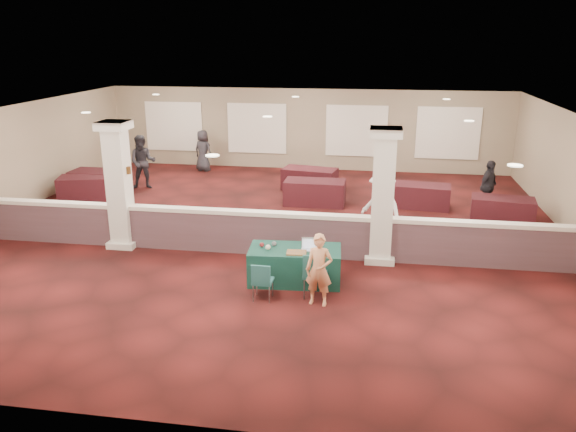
% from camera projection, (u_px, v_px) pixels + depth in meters
% --- Properties ---
extents(ground, '(16.00, 16.00, 0.00)m').
position_uv_depth(ground, '(269.00, 233.00, 15.37)').
color(ground, '#4C1313').
rests_on(ground, ground).
extents(wall_back, '(16.00, 0.04, 3.20)m').
position_uv_depth(wall_back, '(306.00, 129.00, 22.40)').
color(wall_back, gray).
rests_on(wall_back, ground).
extents(wall_front, '(16.00, 0.04, 3.20)m').
position_uv_depth(wall_front, '(153.00, 320.00, 7.35)').
color(wall_front, gray).
rests_on(wall_front, ground).
extents(ceiling, '(16.00, 16.00, 0.02)m').
position_uv_depth(ceiling, '(268.00, 116.00, 14.39)').
color(ceiling, silver).
rests_on(ceiling, wall_back).
extents(partition_wall, '(15.60, 0.28, 1.10)m').
position_uv_depth(partition_wall, '(257.00, 232.00, 13.78)').
color(partition_wall, '#50363C').
rests_on(partition_wall, ground).
extents(column_left, '(0.72, 0.72, 3.20)m').
position_uv_depth(column_left, '(119.00, 184.00, 13.98)').
color(column_left, white).
rests_on(column_left, ground).
extents(column_right, '(0.72, 0.72, 3.20)m').
position_uv_depth(column_right, '(383.00, 195.00, 13.01)').
color(column_right, white).
rests_on(column_right, ground).
extents(sconce_left, '(0.12, 0.12, 0.18)m').
position_uv_depth(sconce_left, '(107.00, 169.00, 13.91)').
color(sconce_left, brown).
rests_on(sconce_left, column_left).
extents(sconce_right, '(0.12, 0.12, 0.18)m').
position_uv_depth(sconce_right, '(128.00, 170.00, 13.83)').
color(sconce_right, brown).
rests_on(sconce_right, column_left).
extents(near_table, '(2.05, 1.13, 0.76)m').
position_uv_depth(near_table, '(295.00, 265.00, 12.26)').
color(near_table, '#0E342A').
rests_on(near_table, ground).
extents(conf_chair_main, '(0.50, 0.50, 0.97)m').
position_uv_depth(conf_chair_main, '(315.00, 272.00, 11.43)').
color(conf_chair_main, '#1E5458').
rests_on(conf_chair_main, ground).
extents(conf_chair_side, '(0.41, 0.41, 0.81)m').
position_uv_depth(conf_chair_side, '(262.00, 279.00, 11.32)').
color(conf_chair_side, '#1E5458').
rests_on(conf_chair_side, ground).
extents(woman, '(0.57, 0.42, 1.48)m').
position_uv_depth(woman, '(319.00, 270.00, 11.09)').
color(woman, '#FE986E').
rests_on(woman, ground).
extents(far_table_front_left, '(2.08, 1.43, 0.77)m').
position_uv_depth(far_table_front_left, '(89.00, 188.00, 18.51)').
color(far_table_front_left, black).
rests_on(far_table_front_left, ground).
extents(far_table_front_center, '(1.93, 0.98, 0.78)m').
position_uv_depth(far_table_front_center, '(315.00, 192.00, 17.93)').
color(far_table_front_center, black).
rests_on(far_table_front_center, ground).
extents(far_table_front_right, '(1.86, 1.12, 0.71)m').
position_uv_depth(far_table_front_right, '(502.00, 210.00, 16.26)').
color(far_table_front_right, black).
rests_on(far_table_front_right, ground).
extents(far_table_back_left, '(1.95, 1.01, 0.78)m').
position_uv_depth(far_table_back_left, '(100.00, 182.00, 19.23)').
color(far_table_back_left, black).
rests_on(far_table_back_left, ground).
extents(far_table_back_center, '(1.99, 1.25, 0.75)m').
position_uv_depth(far_table_back_center, '(310.00, 179.00, 19.67)').
color(far_table_back_center, black).
rests_on(far_table_back_center, ground).
extents(far_table_back_right, '(1.88, 1.10, 0.73)m').
position_uv_depth(far_table_back_right, '(421.00, 196.00, 17.63)').
color(far_table_back_right, black).
rests_on(far_table_back_right, ground).
extents(attendee_a, '(1.01, 0.71, 1.90)m').
position_uv_depth(attendee_a, '(143.00, 162.00, 19.62)').
color(attendee_a, black).
rests_on(attendee_a, ground).
extents(attendee_b, '(1.27, 1.14, 1.84)m').
position_uv_depth(attendee_b, '(381.00, 206.00, 14.64)').
color(attendee_b, silver).
rests_on(attendee_b, ground).
extents(attendee_c, '(0.91, 1.03, 1.60)m').
position_uv_depth(attendee_c, '(488.00, 186.00, 17.02)').
color(attendee_c, black).
rests_on(attendee_c, ground).
extents(attendee_d, '(0.90, 0.68, 1.63)m').
position_uv_depth(attendee_d, '(203.00, 151.00, 22.30)').
color(attendee_d, black).
rests_on(attendee_d, ground).
extents(laptop_base, '(0.36, 0.26, 0.02)m').
position_uv_depth(laptop_base, '(309.00, 250.00, 12.06)').
color(laptop_base, silver).
rests_on(laptop_base, near_table).
extents(laptop_screen, '(0.34, 0.04, 0.23)m').
position_uv_depth(laptop_screen, '(310.00, 242.00, 12.14)').
color(laptop_screen, silver).
rests_on(laptop_screen, near_table).
extents(screen_glow, '(0.31, 0.03, 0.20)m').
position_uv_depth(screen_glow, '(310.00, 243.00, 12.14)').
color(screen_glow, silver).
rests_on(screen_glow, near_table).
extents(knitting, '(0.44, 0.34, 0.03)m').
position_uv_depth(knitting, '(297.00, 253.00, 11.88)').
color(knitting, '#A8621A').
rests_on(knitting, near_table).
extents(yarn_cream, '(0.11, 0.11, 0.11)m').
position_uv_depth(yarn_cream, '(268.00, 247.00, 12.07)').
color(yarn_cream, beige).
rests_on(yarn_cream, near_table).
extents(yarn_red, '(0.10, 0.10, 0.10)m').
position_uv_depth(yarn_red, '(262.00, 245.00, 12.23)').
color(yarn_red, maroon).
rests_on(yarn_red, near_table).
extents(yarn_grey, '(0.11, 0.11, 0.11)m').
position_uv_depth(yarn_grey, '(274.00, 244.00, 12.28)').
color(yarn_grey, '#535458').
rests_on(yarn_grey, near_table).
extents(scissors, '(0.13, 0.04, 0.01)m').
position_uv_depth(scissors, '(326.00, 255.00, 11.81)').
color(scissors, '#AF2012').
rests_on(scissors, near_table).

